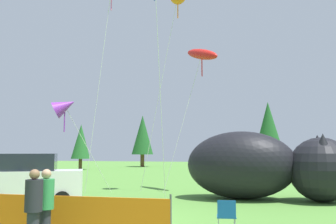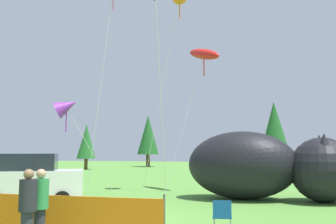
# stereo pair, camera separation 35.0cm
# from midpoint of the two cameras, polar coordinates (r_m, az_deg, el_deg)

# --- Properties ---
(ground_plane) EXTENTS (120.00, 120.00, 0.00)m
(ground_plane) POSITION_cam_midpoint_polar(r_m,az_deg,el_deg) (12.85, -9.45, -15.87)
(ground_plane) COLOR #548C38
(parked_car) EXTENTS (4.33, 3.20, 2.12)m
(parked_car) POSITION_cam_midpoint_polar(r_m,az_deg,el_deg) (16.68, -20.65, -9.66)
(parked_car) COLOR white
(parked_car) RESTS_ON ground
(folding_chair) EXTENTS (0.57, 0.57, 0.90)m
(folding_chair) POSITION_cam_midpoint_polar(r_m,az_deg,el_deg) (10.71, 7.95, -15.13)
(folding_chair) COLOR #1959A5
(folding_chair) RESTS_ON ground
(inflatable_cat) EXTENTS (7.54, 3.53, 3.14)m
(inflatable_cat) POSITION_cam_midpoint_polar(r_m,az_deg,el_deg) (17.85, 13.66, -8.26)
(inflatable_cat) COLOR black
(inflatable_cat) RESTS_ON ground
(safety_fence) EXTENTS (7.27, 0.06, 1.21)m
(safety_fence) POSITION_cam_midpoint_polar(r_m,az_deg,el_deg) (10.65, -20.68, -14.70)
(safety_fence) COLOR orange
(safety_fence) RESTS_ON ground
(spectator_in_grey_shirt) EXTENTS (0.39, 0.39, 1.80)m
(spectator_in_grey_shirt) POSITION_cam_midpoint_polar(r_m,az_deg,el_deg) (9.71, -19.18, -13.06)
(spectator_in_grey_shirt) COLOR #2D2D38
(spectator_in_grey_shirt) RESTS_ON ground
(spectator_in_green_shirt) EXTENTS (0.40, 0.40, 1.82)m
(spectator_in_green_shirt) POSITION_cam_midpoint_polar(r_m,az_deg,el_deg) (9.35, -20.85, -13.23)
(spectator_in_green_shirt) COLOR #2D2D38
(spectator_in_green_shirt) RESTS_ON ground
(kite_purple_delta) EXTENTS (2.43, 3.06, 5.11)m
(kite_purple_delta) POSITION_cam_midpoint_polar(r_m,az_deg,el_deg) (19.51, -15.92, 0.85)
(kite_purple_delta) COLOR silver
(kite_purple_delta) RESTS_ON ground
(kite_red_lizard) EXTENTS (3.17, 2.82, 8.54)m
(kite_red_lizard) POSITION_cam_midpoint_polar(r_m,az_deg,el_deg) (21.99, 4.71, 8.72)
(kite_red_lizard) COLOR silver
(kite_red_lizard) RESTS_ON ground
(horizon_tree_east) EXTENTS (3.56, 3.56, 8.48)m
(horizon_tree_east) POSITION_cam_midpoint_polar(r_m,az_deg,el_deg) (49.95, 14.85, -2.23)
(horizon_tree_east) COLOR brown
(horizon_tree_east) RESTS_ON ground
(horizon_tree_west) EXTENTS (2.21, 2.21, 5.27)m
(horizon_tree_west) POSITION_cam_midpoint_polar(r_m,az_deg,el_deg) (45.15, -13.36, -4.42)
(horizon_tree_west) COLOR brown
(horizon_tree_west) RESTS_ON ground
(horizon_tree_mid) EXTENTS (2.94, 2.94, 7.02)m
(horizon_tree_mid) POSITION_cam_midpoint_polar(r_m,az_deg,el_deg) (51.38, -4.10, -3.51)
(horizon_tree_mid) COLOR brown
(horizon_tree_mid) RESTS_ON ground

